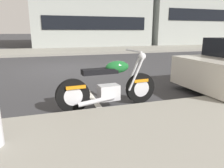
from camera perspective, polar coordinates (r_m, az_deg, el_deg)
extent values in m
plane|color=#333335|center=(8.45, -11.15, 4.07)|extent=(260.00, 260.00, 0.00)
cube|color=gray|center=(20.28, 22.27, 9.33)|extent=(120.00, 5.00, 0.14)
cube|color=silver|center=(4.44, -4.62, -4.95)|extent=(0.12, 2.20, 0.01)
cylinder|color=black|center=(4.36, 7.79, -1.10)|extent=(0.64, 0.16, 0.63)
cylinder|color=silver|center=(4.36, 7.79, -1.10)|extent=(0.35, 0.15, 0.35)
cylinder|color=black|center=(3.88, -10.77, -3.20)|extent=(0.64, 0.16, 0.63)
cylinder|color=silver|center=(3.88, -10.77, -3.20)|extent=(0.35, 0.15, 0.35)
cube|color=silver|center=(4.07, -0.93, -2.33)|extent=(0.42, 0.29, 0.30)
cube|color=black|center=(3.91, -3.42, 3.52)|extent=(0.70, 0.27, 0.10)
ellipsoid|color=#196028|center=(4.03, 1.44, 4.72)|extent=(0.50, 0.28, 0.24)
cube|color=orange|center=(3.84, -10.16, -0.66)|extent=(0.37, 0.21, 0.06)
cube|color=orange|center=(4.31, 7.64, 1.09)|extent=(0.33, 0.18, 0.06)
cylinder|color=silver|center=(4.28, 5.75, 2.99)|extent=(0.34, 0.07, 0.65)
cylinder|color=silver|center=(4.16, 6.65, 2.64)|extent=(0.34, 0.07, 0.65)
cylinder|color=silver|center=(4.14, 5.97, 9.11)|extent=(0.08, 0.62, 0.04)
sphere|color=silver|center=(4.25, 8.33, 7.54)|extent=(0.15, 0.15, 0.15)
cylinder|color=silver|center=(3.88, -4.31, -4.69)|extent=(0.71, 0.14, 0.16)
cylinder|color=black|center=(6.11, 21.98, 2.37)|extent=(0.63, 0.24, 0.62)
cube|color=black|center=(18.36, -4.27, 16.41)|extent=(8.95, 0.06, 1.10)
cube|color=black|center=(24.46, 26.48, 16.61)|extent=(10.67, 0.06, 1.10)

